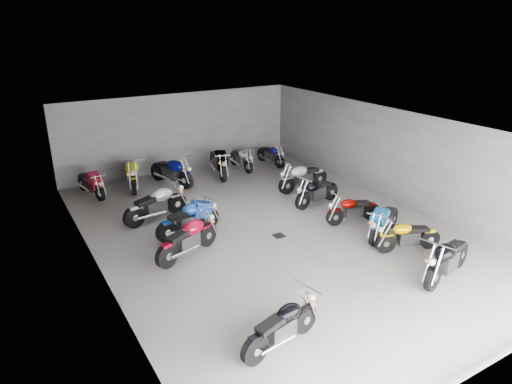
% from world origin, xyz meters
% --- Properties ---
extents(ground, '(14.00, 14.00, 0.00)m').
position_xyz_m(ground, '(0.00, 0.00, 0.00)').
color(ground, '#9B9893').
rests_on(ground, ground).
extents(wall_back, '(10.00, 0.10, 3.20)m').
position_xyz_m(wall_back, '(0.00, 7.00, 1.60)').
color(wall_back, gray).
rests_on(wall_back, ground).
extents(wall_left, '(0.10, 14.00, 3.20)m').
position_xyz_m(wall_left, '(-5.00, 0.00, 1.60)').
color(wall_left, gray).
rests_on(wall_left, ground).
extents(wall_right, '(0.10, 14.00, 3.20)m').
position_xyz_m(wall_right, '(5.00, 0.00, 1.60)').
color(wall_right, gray).
rests_on(wall_right, ground).
extents(ceiling, '(10.00, 14.00, 0.04)m').
position_xyz_m(ceiling, '(0.00, 0.00, 3.22)').
color(ceiling, black).
rests_on(ceiling, wall_back).
extents(drain_grate, '(0.32, 0.32, 0.01)m').
position_xyz_m(drain_grate, '(0.00, -0.50, 0.01)').
color(drain_grate, black).
rests_on(drain_grate, ground).
extents(motorcycle_left_a, '(1.95, 0.55, 0.86)m').
position_xyz_m(motorcycle_left_a, '(-2.63, -4.58, 0.47)').
color(motorcycle_left_a, black).
rests_on(motorcycle_left_a, ground).
extents(motorcycle_left_d, '(2.06, 0.95, 0.95)m').
position_xyz_m(motorcycle_left_d, '(-2.75, -0.26, 0.52)').
color(motorcycle_left_d, black).
rests_on(motorcycle_left_d, ground).
extents(motorcycle_left_e, '(2.10, 0.54, 0.93)m').
position_xyz_m(motorcycle_left_e, '(-2.22, 0.93, 0.51)').
color(motorcycle_left_e, black).
rests_on(motorcycle_left_e, ground).
extents(motorcycle_left_f, '(2.22, 0.70, 0.99)m').
position_xyz_m(motorcycle_left_f, '(-2.69, 2.45, 0.54)').
color(motorcycle_left_f, black).
rests_on(motorcycle_left_f, ground).
extents(motorcycle_right_a, '(2.19, 0.72, 0.98)m').
position_xyz_m(motorcycle_right_a, '(2.22, -4.55, 0.53)').
color(motorcycle_right_a, black).
rests_on(motorcycle_right_a, ground).
extents(motorcycle_right_b, '(1.82, 0.75, 0.83)m').
position_xyz_m(motorcycle_right_b, '(2.51, -3.06, 0.45)').
color(motorcycle_right_b, black).
rests_on(motorcycle_right_b, ground).
extents(motorcycle_right_c, '(1.91, 0.95, 0.89)m').
position_xyz_m(motorcycle_right_c, '(2.62, -2.07, 0.49)').
color(motorcycle_right_c, black).
rests_on(motorcycle_right_c, ground).
extents(motorcycle_right_d, '(1.85, 0.51, 0.82)m').
position_xyz_m(motorcycle_right_d, '(2.49, -0.88, 0.45)').
color(motorcycle_right_d, black).
rests_on(motorcycle_right_d, ground).
extents(motorcycle_right_e, '(2.00, 0.51, 0.88)m').
position_xyz_m(motorcycle_right_e, '(2.44, 0.87, 0.48)').
color(motorcycle_right_e, black).
rests_on(motorcycle_right_e, ground).
extents(motorcycle_right_f, '(2.18, 0.44, 0.96)m').
position_xyz_m(motorcycle_right_f, '(2.87, 2.26, 0.52)').
color(motorcycle_right_f, black).
rests_on(motorcycle_right_f, ground).
extents(motorcycle_back_a, '(0.58, 2.03, 0.90)m').
position_xyz_m(motorcycle_back_a, '(-3.99, 5.69, 0.49)').
color(motorcycle_back_a, black).
rests_on(motorcycle_back_a, ground).
extents(motorcycle_back_b, '(0.76, 2.36, 1.05)m').
position_xyz_m(motorcycle_back_b, '(-2.46, 5.79, 0.57)').
color(motorcycle_back_b, black).
rests_on(motorcycle_back_b, ground).
extents(motorcycle_back_c, '(0.95, 2.18, 1.00)m').
position_xyz_m(motorcycle_back_c, '(-1.08, 5.32, 0.55)').
color(motorcycle_back_c, black).
rests_on(motorcycle_back_c, ground).
extents(motorcycle_back_d, '(0.72, 2.36, 1.05)m').
position_xyz_m(motorcycle_back_d, '(0.94, 5.39, 0.57)').
color(motorcycle_back_d, black).
rests_on(motorcycle_back_d, ground).
extents(motorcycle_back_e, '(0.40, 1.97, 0.87)m').
position_xyz_m(motorcycle_back_e, '(2.16, 5.66, 0.47)').
color(motorcycle_back_e, black).
rests_on(motorcycle_back_e, ground).
extents(motorcycle_back_f, '(0.40, 1.90, 0.83)m').
position_xyz_m(motorcycle_back_f, '(3.59, 5.57, 0.45)').
color(motorcycle_back_f, black).
rests_on(motorcycle_back_f, ground).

